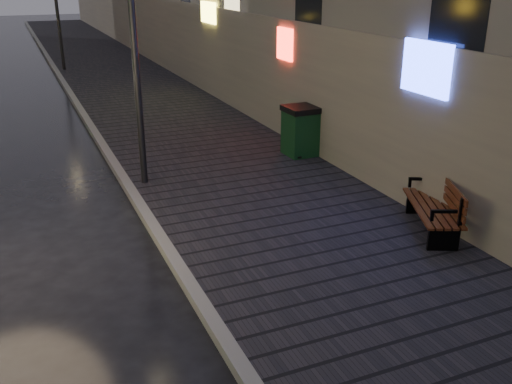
{
  "coord_description": "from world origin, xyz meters",
  "views": [
    {
      "loc": [
        -0.47,
        -5.39,
        4.38
      ],
      "look_at": [
        3.09,
        2.88,
        0.85
      ],
      "focal_mm": 40.0,
      "sensor_mm": 36.0,
      "label": 1
    }
  ],
  "objects": [
    {
      "name": "bench",
      "position": [
        5.91,
        1.62,
        0.61
      ],
      "size": [
        1.3,
        1.89,
        0.92
      ],
      "rotation": [
        0.0,
        0.0,
        -0.42
      ],
      "color": "black",
      "rests_on": "sidewalk"
    },
    {
      "name": "sidewalk",
      "position": [
        3.9,
        21.0,
        0.07
      ],
      "size": [
        4.6,
        58.0,
        0.15
      ],
      "primitive_type": "cube",
      "color": "black",
      "rests_on": "ground"
    },
    {
      "name": "lamp_near",
      "position": [
        1.85,
        6.0,
        3.49
      ],
      "size": [
        0.36,
        0.36,
        5.28
      ],
      "color": "black",
      "rests_on": "sidewalk"
    },
    {
      "name": "trash_bin",
      "position": [
        5.8,
        6.42,
        0.76
      ],
      "size": [
        0.8,
        0.8,
        1.19
      ],
      "rotation": [
        0.0,
        0.0,
        0.03
      ],
      "color": "black",
      "rests_on": "sidewalk"
    },
    {
      "name": "curb",
      "position": [
        1.5,
        21.0,
        0.07
      ],
      "size": [
        0.2,
        58.0,
        0.15
      ],
      "primitive_type": "cube",
      "color": "slate",
      "rests_on": "ground"
    }
  ]
}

